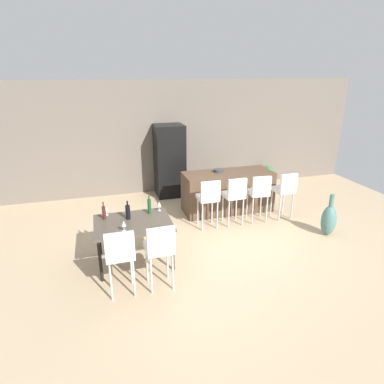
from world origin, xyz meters
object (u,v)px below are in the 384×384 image
(wine_glass_left, at_px, (159,204))
(potted_plant, at_px, (267,174))
(dining_chair_near, at_px, (120,252))
(fruit_bowl, at_px, (219,171))
(bar_chair_left, at_px, (209,196))
(wine_glass_right, at_px, (124,224))
(bar_chair_far, at_px, (285,188))
(kitchen_island, at_px, (228,192))
(wine_bottle_far, at_px, (149,206))
(bar_chair_middle, at_px, (235,194))
(wine_bottle_corner, at_px, (104,213))
(floor_vase, at_px, (329,220))
(refrigerator, at_px, (170,161))
(wine_bottle_end, at_px, (128,212))
(bar_chair_right, at_px, (259,191))
(dining_chair_far, at_px, (160,247))
(dining_table, at_px, (133,226))
(wine_glass_middle, at_px, (106,208))

(wine_glass_left, distance_m, potted_plant, 4.54)
(dining_chair_near, height_order, fruit_bowl, dining_chair_near)
(bar_chair_left, relative_size, wine_glass_right, 6.03)
(bar_chair_far, bearing_deg, kitchen_island, 142.66)
(wine_bottle_far, height_order, fruit_bowl, wine_bottle_far)
(bar_chair_far, bearing_deg, wine_glass_left, -169.43)
(bar_chair_middle, distance_m, wine_bottle_corner, 2.71)
(potted_plant, bearing_deg, floor_vase, -96.19)
(refrigerator, distance_m, potted_plant, 2.90)
(wine_glass_right, relative_size, fruit_bowl, 0.81)
(kitchen_island, height_order, wine_bottle_end, wine_bottle_end)
(bar_chair_right, xyz_separation_m, bar_chair_far, (0.62, 0.00, 0.00))
(kitchen_island, relative_size, wine_glass_left, 11.74)
(wine_glass_right, distance_m, refrigerator, 3.64)
(wine_bottle_corner, bearing_deg, wine_bottle_end, -14.50)
(dining_chair_far, relative_size, refrigerator, 0.57)
(wine_bottle_far, xyz_separation_m, fruit_bowl, (1.83, 1.46, 0.08))
(dining_table, bearing_deg, kitchen_island, 35.12)
(wine_bottle_far, distance_m, potted_plant, 4.73)
(fruit_bowl, bearing_deg, wine_glass_right, -138.70)
(refrigerator, bearing_deg, dining_chair_far, -104.61)
(bar_chair_middle, xyz_separation_m, dining_chair_far, (-1.91, -1.73, 0.00))
(wine_glass_right, bearing_deg, bar_chair_left, 33.19)
(bar_chair_far, relative_size, fruit_bowl, 4.87)
(bar_chair_middle, bearing_deg, dining_chair_far, -137.76)
(wine_bottle_far, height_order, refrigerator, refrigerator)
(bar_chair_far, xyz_separation_m, dining_table, (-3.36, -0.88, -0.03))
(kitchen_island, distance_m, floor_vase, 2.26)
(bar_chair_left, height_order, dining_chair_near, same)
(floor_vase, bearing_deg, dining_chair_far, -167.68)
(wine_bottle_end, bearing_deg, bar_chair_middle, 18.07)
(bar_chair_right, relative_size, potted_plant, 1.86)
(bar_chair_middle, bearing_deg, wine_glass_left, -162.42)
(bar_chair_far, bearing_deg, wine_bottle_end, -167.90)
(wine_glass_right, height_order, fruit_bowl, fruit_bowl)
(bar_chair_right, height_order, potted_plant, bar_chair_right)
(wine_bottle_end, bearing_deg, potted_plant, 34.53)
(wine_glass_middle, bearing_deg, dining_chair_near, -84.55)
(wine_bottle_corner, bearing_deg, wine_glass_middle, 75.68)
(wine_bottle_corner, distance_m, potted_plant, 5.38)
(bar_chair_middle, height_order, dining_chair_far, same)
(bar_chair_right, bearing_deg, fruit_bowl, 124.54)
(dining_table, bearing_deg, bar_chair_right, 17.83)
(dining_chair_near, height_order, wine_bottle_corner, dining_chair_near)
(bar_chair_middle, bearing_deg, wine_bottle_end, -161.93)
(bar_chair_far, relative_size, wine_bottle_end, 3.27)
(wine_bottle_corner, relative_size, wine_bottle_end, 0.96)
(dining_table, xyz_separation_m, dining_chair_near, (-0.28, -0.85, 0.03))
(bar_chair_middle, xyz_separation_m, wine_bottle_corner, (-2.63, -0.63, 0.16))
(dining_chair_near, distance_m, potted_plant, 5.89)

